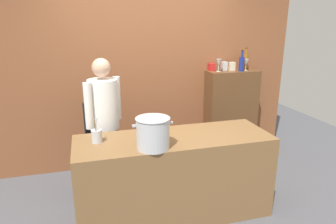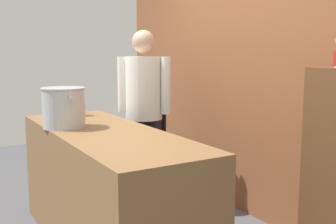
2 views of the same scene
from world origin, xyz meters
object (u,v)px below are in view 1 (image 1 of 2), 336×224
object	(u,v)px
chef	(104,118)
utensil_crock	(97,136)
wine_glass_short	(219,63)
spice_tin_silver	(224,66)
wine_glass_tall	(246,63)
spice_tin_cream	(232,66)
wine_bottle_amber	(246,61)
spice_tin_red	(212,67)
wine_bottle_cobalt	(242,64)
stockpot_large	(153,133)

from	to	relation	value
chef	utensil_crock	xyz separation A→B (m)	(-0.11, -0.58, 0.00)
wine_glass_short	spice_tin_silver	xyz separation A→B (m)	(0.13, 0.09, -0.06)
wine_glass_tall	spice_tin_cream	world-z (taller)	wine_glass_tall
wine_bottle_amber	spice_tin_red	size ratio (longest dim) A/B	3.07
spice_tin_silver	utensil_crock	bearing A→B (deg)	-148.00
wine_bottle_cobalt	wine_bottle_amber	world-z (taller)	wine_bottle_amber
wine_bottle_cobalt	wine_glass_tall	size ratio (longest dim) A/B	1.78
utensil_crock	spice_tin_cream	distance (m)	2.37
spice_tin_cream	spice_tin_silver	size ratio (longest dim) A/B	0.97
chef	utensil_crock	distance (m)	0.60
wine_bottle_cobalt	wine_glass_short	distance (m)	0.34
chef	spice_tin_cream	xyz separation A→B (m)	(1.91, 0.57, 0.45)
spice_tin_silver	stockpot_large	bearing A→B (deg)	-133.68
wine_glass_short	chef	bearing A→B (deg)	-162.66
spice_tin_red	wine_bottle_amber	bearing A→B (deg)	-3.54
wine_bottle_amber	wine_glass_short	bearing A→B (deg)	-170.27
wine_bottle_cobalt	spice_tin_red	bearing A→B (deg)	156.72
spice_tin_red	spice_tin_cream	bearing A→B (deg)	-13.45
wine_bottle_cobalt	spice_tin_silver	world-z (taller)	wine_bottle_cobalt
utensil_crock	spice_tin_red	bearing A→B (deg)	35.21
wine_bottle_cobalt	utensil_crock	bearing A→B (deg)	-153.60
wine_bottle_amber	wine_glass_tall	bearing A→B (deg)	-115.66
spice_tin_silver	spice_tin_cream	bearing A→B (deg)	-25.73
wine_bottle_amber	spice_tin_silver	size ratio (longest dim) A/B	2.56
utensil_crock	spice_tin_cream	xyz separation A→B (m)	(2.02, 1.15, 0.45)
utensil_crock	stockpot_large	bearing A→B (deg)	-29.68
wine_bottle_cobalt	spice_tin_silver	xyz separation A→B (m)	(-0.20, 0.15, -0.05)
stockpot_large	spice_tin_red	size ratio (longest dim) A/B	3.66
spice_tin_cream	spice_tin_red	world-z (taller)	spice_tin_cream
chef	stockpot_large	bearing A→B (deg)	74.73
spice_tin_red	wine_glass_short	bearing A→B (deg)	-63.19
wine_glass_tall	spice_tin_cream	distance (m)	0.21
wine_bottle_cobalt	spice_tin_silver	size ratio (longest dim) A/B	2.38
spice_tin_red	wine_bottle_cobalt	bearing A→B (deg)	-23.28
stockpot_large	spice_tin_silver	distance (m)	2.09
wine_glass_short	spice_tin_silver	world-z (taller)	wine_glass_short
stockpot_large	wine_bottle_amber	world-z (taller)	wine_bottle_amber
utensil_crock	spice_tin_silver	world-z (taller)	spice_tin_silver
chef	spice_tin_cream	bearing A→B (deg)	157.23
stockpot_large	wine_bottle_cobalt	size ratio (longest dim) A/B	1.28
wine_bottle_amber	wine_bottle_cobalt	bearing A→B (deg)	-135.93
utensil_crock	wine_bottle_amber	distance (m)	2.61
spice_tin_cream	utensil_crock	bearing A→B (deg)	-150.34
wine_bottle_amber	wine_glass_short	size ratio (longest dim) A/B	1.79
spice_tin_cream	spice_tin_red	bearing A→B (deg)	166.55
wine_bottle_cobalt	wine_glass_short	size ratio (longest dim) A/B	1.66
utensil_crock	wine_glass_short	size ratio (longest dim) A/B	1.38
wine_bottle_amber	chef	bearing A→B (deg)	-164.29
chef	spice_tin_cream	world-z (taller)	chef
spice_tin_silver	wine_bottle_cobalt	bearing A→B (deg)	-36.29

